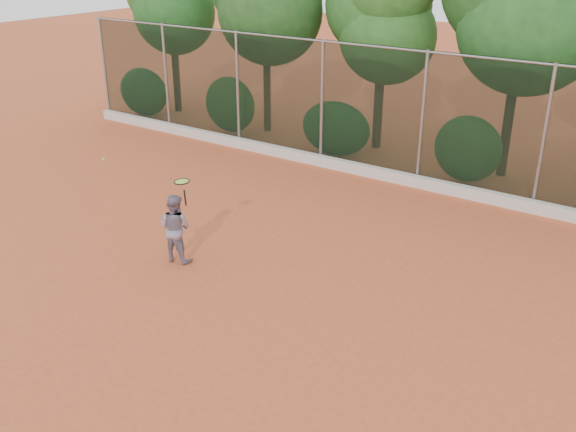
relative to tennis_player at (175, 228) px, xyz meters
The scene contains 7 objects.
ground 2.33m from the tennis_player, ahead, with size 80.00×80.00×0.00m, color #C8572F.
concrete_curb 6.97m from the tennis_player, 71.43° to the left, with size 24.00×0.20×0.30m, color beige.
tennis_player is the anchor object (origin of this frame).
chainlink_fence 7.21m from the tennis_player, 71.89° to the left, with size 24.09×0.09×3.50m.
foliage_backdrop 9.63m from the tennis_player, 79.22° to the left, with size 23.70×3.63×7.55m.
tennis_racket 1.11m from the tennis_player, 11.64° to the right, with size 0.40×0.40×0.53m.
tennis_ball_in_flight 2.26m from the tennis_player, behind, with size 0.07×0.07×0.07m.
Camera 1 is at (6.23, -8.02, 6.08)m, focal length 40.00 mm.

